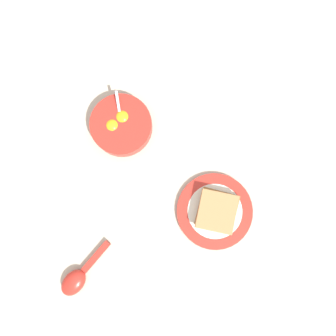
{
  "coord_description": "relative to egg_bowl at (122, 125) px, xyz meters",
  "views": [
    {
      "loc": [
        -0.05,
        -0.08,
        0.9
      ],
      "look_at": [
        0.04,
        -0.1,
        0.02
      ],
      "focal_mm": 35.0,
      "sensor_mm": 36.0,
      "label": 1
    }
  ],
  "objects": [
    {
      "name": "soup_spoon",
      "position": [
        -0.37,
        0.2,
        -0.01
      ],
      "size": [
        0.13,
        0.16,
        0.03
      ],
      "color": "red",
      "rests_on": "ground_plane"
    },
    {
      "name": "ground_plane",
      "position": [
        -0.19,
        0.0,
        -0.02
      ],
      "size": [
        3.0,
        3.0,
        0.0
      ],
      "primitive_type": "plane",
      "color": "beige"
    },
    {
      "name": "toast_sandwich",
      "position": [
        -0.28,
        -0.2,
        0.01
      ],
      "size": [
        0.14,
        0.14,
        0.04
      ],
      "color": "#9E7042",
      "rests_on": "toast_plate"
    },
    {
      "name": "toast_plate",
      "position": [
        -0.28,
        -0.19,
        -0.02
      ],
      "size": [
        0.21,
        0.21,
        0.02
      ],
      "color": "red",
      "rests_on": "ground_plane"
    },
    {
      "name": "egg_bowl",
      "position": [
        0.0,
        0.0,
        0.0
      ],
      "size": [
        0.17,
        0.17,
        0.07
      ],
      "color": "red",
      "rests_on": "ground_plane"
    }
  ]
}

